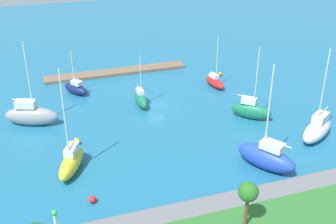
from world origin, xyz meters
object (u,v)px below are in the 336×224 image
pier_dock (116,72)px  sailboat_yellow_center_basin (71,161)px  mooring_buoy_orange (220,74)px  park_tree_midwest (248,193)px  mooring_buoy_yellow (77,142)px  sailboat_blue_near_pier (267,157)px  sailboat_red_along_channel (215,82)px  sailboat_navy_lone_north (76,88)px  sailboat_green_outer_mooring (251,110)px  sailboat_green_far_south (141,99)px  sailboat_gray_east_end (31,115)px  harbor_beacon (56,224)px  mooring_buoy_red (93,199)px  sailboat_white_by_breakwater (317,129)px

pier_dock → sailboat_yellow_center_basin: size_ratio=1.97×
pier_dock → mooring_buoy_orange: (-18.32, 7.45, 0.10)m
park_tree_midwest → sailboat_yellow_center_basin: bearing=-48.1°
mooring_buoy_yellow → sailboat_blue_near_pier: bearing=148.5°
sailboat_blue_near_pier → sailboat_red_along_channel: 25.74m
sailboat_blue_near_pier → sailboat_navy_lone_north: (19.31, -30.20, -0.63)m
sailboat_green_outer_mooring → mooring_buoy_yellow: size_ratio=12.67×
sailboat_green_far_south → mooring_buoy_orange: 19.11m
sailboat_blue_near_pier → sailboat_green_outer_mooring: sailboat_blue_near_pier is taller
sailboat_green_outer_mooring → sailboat_blue_near_pier: bearing=-68.0°
sailboat_green_outer_mooring → mooring_buoy_orange: size_ratio=15.06×
sailboat_gray_east_end → sailboat_green_outer_mooring: (-31.65, 8.50, -0.23)m
sailboat_green_far_south → sailboat_yellow_center_basin: 19.83m
sailboat_gray_east_end → mooring_buoy_orange: (-34.49, -8.71, -1.24)m
sailboat_blue_near_pier → sailboat_green_outer_mooring: (-4.65, -12.52, -0.25)m
mooring_buoy_yellow → sailboat_green_outer_mooring: bearing=178.6°
sailboat_blue_near_pier → sailboat_green_outer_mooring: bearing=-52.0°
harbor_beacon → sailboat_blue_near_pier: bearing=-167.0°
mooring_buoy_red → harbor_beacon: bearing=55.1°
harbor_beacon → sailboat_red_along_channel: (-30.28, -31.29, -2.29)m
sailboat_blue_near_pier → sailboat_green_far_south: bearing=-7.2°
sailboat_navy_lone_north → sailboat_green_outer_mooring: bearing=-158.7°
sailboat_green_outer_mooring → mooring_buoy_orange: sailboat_green_outer_mooring is taller
sailboat_yellow_center_basin → sailboat_white_by_breakwater: bearing=110.4°
sailboat_yellow_center_basin → mooring_buoy_red: 7.19m
sailboat_red_along_channel → sailboat_green_outer_mooring: 12.83m
sailboat_blue_near_pier → mooring_buoy_red: sailboat_blue_near_pier is taller
pier_dock → mooring_buoy_yellow: mooring_buoy_yellow is taller
pier_dock → sailboat_green_far_south: bearing=93.0°
sailboat_green_outer_mooring → sailboat_red_along_channel: bearing=133.4°
pier_dock → sailboat_white_by_breakwater: 39.18m
sailboat_white_by_breakwater → mooring_buoy_orange: size_ratio=17.37×
sailboat_green_outer_mooring → sailboat_gray_east_end: bearing=-152.6°
harbor_beacon → sailboat_blue_near_pier: 26.57m
sailboat_white_by_breakwater → mooring_buoy_red: (32.19, 4.26, -0.98)m
sailboat_blue_near_pier → sailboat_yellow_center_basin: (22.98, -7.11, -0.31)m
sailboat_blue_near_pier → sailboat_red_along_channel: size_ratio=1.44×
sailboat_yellow_center_basin → mooring_buoy_yellow: size_ratio=15.17×
sailboat_red_along_channel → sailboat_white_by_breakwater: size_ratio=0.72×
sailboat_yellow_center_basin → sailboat_white_by_breakwater: size_ratio=1.04×
sailboat_red_along_channel → park_tree_midwest: bearing=-28.9°
pier_dock → mooring_buoy_orange: bearing=157.9°
sailboat_green_far_south → sailboat_red_along_channel: sailboat_red_along_channel is taller
pier_dock → sailboat_gray_east_end: (16.17, 16.15, 1.34)m
sailboat_yellow_center_basin → sailboat_green_outer_mooring: bearing=126.2°
sailboat_navy_lone_north → mooring_buoy_red: bearing=143.3°
sailboat_green_far_south → sailboat_green_outer_mooring: size_ratio=0.75×
park_tree_midwest → sailboat_gray_east_end: bearing=-58.1°
sailboat_blue_near_pier → harbor_beacon: bearing=71.3°
sailboat_gray_east_end → sailboat_white_by_breakwater: size_ratio=0.97×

